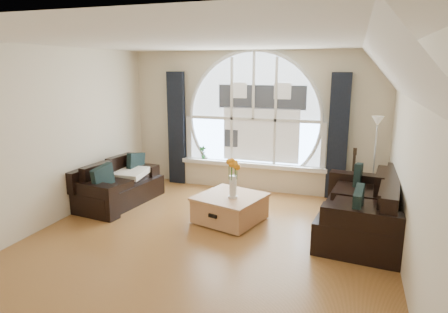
% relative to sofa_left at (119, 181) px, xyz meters
% --- Properties ---
extents(ground, '(5.00, 5.50, 0.01)m').
position_rel_sofa_left_xyz_m(ground, '(2.05, -1.12, -0.40)').
color(ground, brown).
rests_on(ground, ground).
extents(ceiling, '(5.00, 5.50, 0.01)m').
position_rel_sofa_left_xyz_m(ceiling, '(2.05, -1.12, 2.30)').
color(ceiling, silver).
rests_on(ceiling, ground).
extents(wall_back, '(5.00, 0.01, 2.70)m').
position_rel_sofa_left_xyz_m(wall_back, '(2.05, 1.63, 0.95)').
color(wall_back, beige).
rests_on(wall_back, ground).
extents(wall_front, '(5.00, 0.01, 2.70)m').
position_rel_sofa_left_xyz_m(wall_front, '(2.05, -3.87, 0.95)').
color(wall_front, beige).
rests_on(wall_front, ground).
extents(wall_left, '(0.01, 5.50, 2.70)m').
position_rel_sofa_left_xyz_m(wall_left, '(-0.45, -1.12, 0.95)').
color(wall_left, beige).
rests_on(wall_left, ground).
extents(wall_right, '(0.01, 5.50, 2.70)m').
position_rel_sofa_left_xyz_m(wall_right, '(4.55, -1.12, 0.95)').
color(wall_right, beige).
rests_on(wall_right, ground).
extents(attic_slope, '(0.92, 5.50, 0.72)m').
position_rel_sofa_left_xyz_m(attic_slope, '(4.25, -1.12, 1.95)').
color(attic_slope, silver).
rests_on(attic_slope, ground).
extents(arched_window, '(2.60, 0.06, 2.15)m').
position_rel_sofa_left_xyz_m(arched_window, '(2.05, 1.60, 1.23)').
color(arched_window, silver).
rests_on(arched_window, wall_back).
extents(window_sill, '(2.90, 0.22, 0.08)m').
position_rel_sofa_left_xyz_m(window_sill, '(2.05, 1.53, 0.11)').
color(window_sill, white).
rests_on(window_sill, wall_back).
extents(window_frame, '(2.76, 0.08, 2.15)m').
position_rel_sofa_left_xyz_m(window_frame, '(2.05, 1.57, 1.23)').
color(window_frame, white).
rests_on(window_frame, wall_back).
extents(neighbor_house, '(1.70, 0.02, 1.50)m').
position_rel_sofa_left_xyz_m(neighbor_house, '(2.20, 1.59, 1.10)').
color(neighbor_house, silver).
rests_on(neighbor_house, wall_back).
extents(curtain_left, '(0.35, 0.12, 2.30)m').
position_rel_sofa_left_xyz_m(curtain_left, '(0.45, 1.51, 0.75)').
color(curtain_left, black).
rests_on(curtain_left, ground).
extents(curtain_right, '(0.35, 0.12, 2.30)m').
position_rel_sofa_left_xyz_m(curtain_right, '(3.65, 1.51, 0.75)').
color(curtain_right, black).
rests_on(curtain_right, ground).
extents(sofa_left, '(1.02, 1.72, 0.72)m').
position_rel_sofa_left_xyz_m(sofa_left, '(0.00, 0.00, 0.00)').
color(sofa_left, black).
rests_on(sofa_left, ground).
extents(sofa_right, '(1.20, 2.07, 0.88)m').
position_rel_sofa_left_xyz_m(sofa_right, '(4.07, -0.05, 0.00)').
color(sofa_right, black).
rests_on(sofa_right, ground).
extents(coffee_chest, '(1.17, 1.17, 0.46)m').
position_rel_sofa_left_xyz_m(coffee_chest, '(2.14, -0.19, -0.17)').
color(coffee_chest, '#B77A4C').
rests_on(coffee_chest, ground).
extents(throw_blanket, '(0.57, 0.57, 0.10)m').
position_rel_sofa_left_xyz_m(throw_blanket, '(0.08, 0.25, 0.10)').
color(throw_blanket, silver).
rests_on(throw_blanket, sofa_left).
extents(vase_flowers, '(0.24, 0.24, 0.70)m').
position_rel_sofa_left_xyz_m(vase_flowers, '(2.21, -0.26, 0.41)').
color(vase_flowers, white).
rests_on(vase_flowers, coffee_chest).
extents(floor_lamp, '(0.24, 0.24, 1.60)m').
position_rel_sofa_left_xyz_m(floor_lamp, '(4.27, 1.13, 0.40)').
color(floor_lamp, '#B2B2B2').
rests_on(floor_lamp, ground).
extents(guitar, '(0.37, 0.26, 1.06)m').
position_rel_sofa_left_xyz_m(guitar, '(3.95, 1.16, 0.13)').
color(guitar, brown).
rests_on(guitar, ground).
extents(potted_plant, '(0.15, 0.11, 0.27)m').
position_rel_sofa_left_xyz_m(potted_plant, '(1.01, 1.53, 0.28)').
color(potted_plant, '#1E6023').
rests_on(potted_plant, window_sill).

